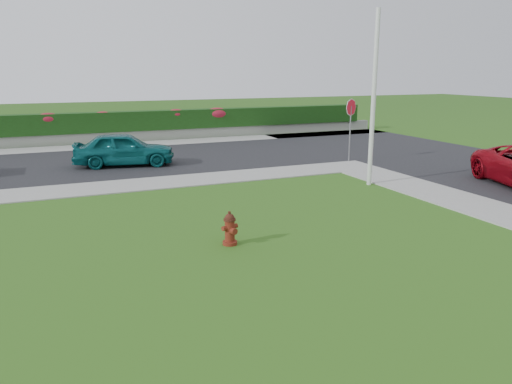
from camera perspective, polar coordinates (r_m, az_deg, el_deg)
name	(u,v)px	position (r m, az deg, el deg)	size (l,w,h in m)	color
ground	(306,267)	(10.49, 5.68, -8.50)	(120.00, 120.00, 0.00)	black
street_far	(40,167)	(22.82, -23.48, 2.65)	(26.00, 8.00, 0.04)	black
sidewalk_far	(7,196)	(17.96, -26.57, -0.41)	(24.00, 2.00, 0.04)	gray
curb_corner	(349,166)	(21.42, 10.55, 2.90)	(2.00, 2.00, 0.04)	gray
sidewalk_beyond	(120,145)	(28.01, -15.33, 5.16)	(34.00, 2.00, 0.04)	gray
retaining_wall	(115,137)	(29.44, -15.79, 6.08)	(34.00, 0.40, 0.60)	gray
hedge	(114,122)	(29.45, -15.92, 7.74)	(32.00, 0.90, 1.10)	black
fire_hydrant	(230,229)	(11.61, -3.00, -4.24)	(0.42, 0.40, 0.80)	#531F0D
sedan_teal	(124,149)	(21.76, -14.85, 4.77)	(1.66, 4.12, 1.40)	#0B5557
utility_pole	(374,100)	(17.81, 13.28, 10.23)	(0.16, 0.16, 5.96)	silver
stop_sign	(351,115)	(22.31, 10.78, 8.67)	(0.70, 0.32, 2.78)	slate
flower_clump_c	(48,119)	(29.08, -22.67, 7.75)	(1.22, 0.78, 0.61)	#B61F33
flower_clump_d	(103,116)	(29.25, -17.10, 8.30)	(1.04, 0.67, 0.52)	#B61F33
flower_clump_e	(176,114)	(29.98, -9.13, 8.80)	(1.14, 0.73, 0.57)	#B61F33
flower_clump_f	(217,113)	(30.71, -4.47, 8.94)	(1.41, 0.91, 0.71)	#B61F33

